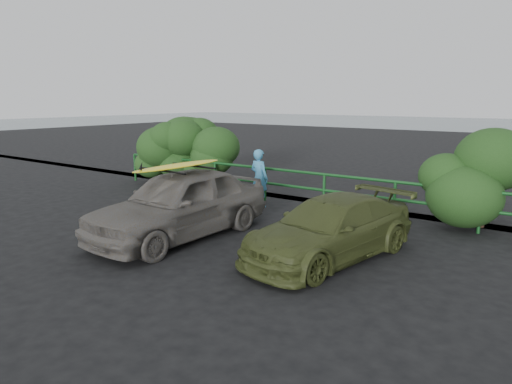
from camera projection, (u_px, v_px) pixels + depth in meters
ground at (168, 249)px, 9.45m from camera, size 80.00×80.00×0.00m
guardrail at (293, 187)px, 13.33m from camera, size 14.00×0.08×1.04m
shrub_left at (184, 154)px, 16.26m from camera, size 3.20×2.40×2.27m
shrub_right at (487, 182)px, 10.75m from camera, size 3.20×2.40×2.26m
sedan at (180, 203)px, 10.18m from camera, size 1.97×4.59×1.54m
olive_vehicle at (330, 228)px, 8.86m from camera, size 2.45×4.32×1.18m
man at (259, 178)px, 13.07m from camera, size 0.66×0.48×1.67m
roof_rack at (179, 168)px, 10.02m from camera, size 1.39×0.99×0.05m
surfboard at (179, 166)px, 10.01m from camera, size 0.60×2.51×0.07m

